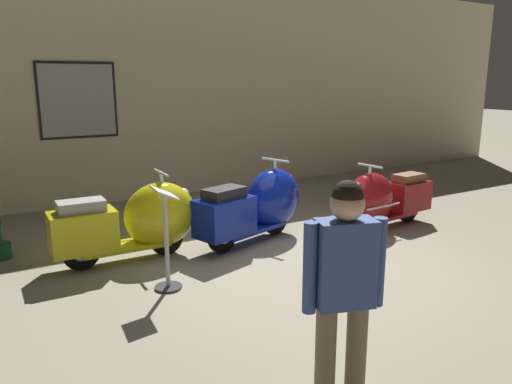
% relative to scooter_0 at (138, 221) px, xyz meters
% --- Properties ---
extents(ground_plane, '(60.00, 60.00, 0.00)m').
position_rel_scooter_0_xyz_m(ground_plane, '(1.59, -1.09, -0.47)').
color(ground_plane, gray).
extents(showroom_back_wall, '(18.00, 0.24, 3.98)m').
position_rel_scooter_0_xyz_m(showroom_back_wall, '(1.58, 3.05, 1.52)').
color(showroom_back_wall, beige).
rests_on(showroom_back_wall, ground).
extents(scooter_0, '(1.69, 0.56, 1.03)m').
position_rel_scooter_0_xyz_m(scooter_0, '(0.00, 0.00, 0.00)').
color(scooter_0, black).
rests_on(scooter_0, ground).
extents(scooter_1, '(1.79, 0.96, 1.05)m').
position_rel_scooter_0_xyz_m(scooter_1, '(1.60, -0.10, 0.01)').
color(scooter_1, black).
rests_on(scooter_1, ground).
extents(scooter_2, '(1.60, 0.58, 0.96)m').
position_rel_scooter_0_xyz_m(scooter_2, '(3.33, -0.58, -0.03)').
color(scooter_2, black).
rests_on(scooter_2, ground).
extents(visitor_0, '(0.49, 0.32, 1.52)m').
position_rel_scooter_0_xyz_m(visitor_0, '(0.21, -3.36, 0.41)').
color(visitor_0, black).
rests_on(visitor_0, ground).
extents(info_stanchion, '(0.28, 0.34, 1.06)m').
position_rel_scooter_0_xyz_m(info_stanchion, '(-0.02, -0.97, -0.03)').
color(info_stanchion, '#333338').
rests_on(info_stanchion, ground).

